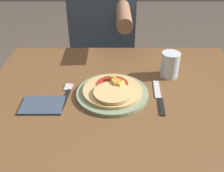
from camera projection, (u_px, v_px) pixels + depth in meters
dining_table at (120, 123)px, 1.02m from camera, size 1.04×0.91×0.73m
plate at (112, 93)px, 0.98m from camera, size 0.27×0.27×0.01m
pizza at (112, 90)px, 0.97m from camera, size 0.22×0.22×0.04m
fork at (66, 95)px, 0.98m from camera, size 0.03×0.18×0.00m
knife at (159, 97)px, 0.97m from camera, size 0.03×0.22×0.00m
drinking_glass at (170, 65)px, 1.08m from camera, size 0.08×0.08×0.10m
napkin at (42, 105)px, 0.92m from camera, size 0.15×0.10×0.01m
person_diner at (103, 31)px, 1.54m from camera, size 0.37×0.52×1.25m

